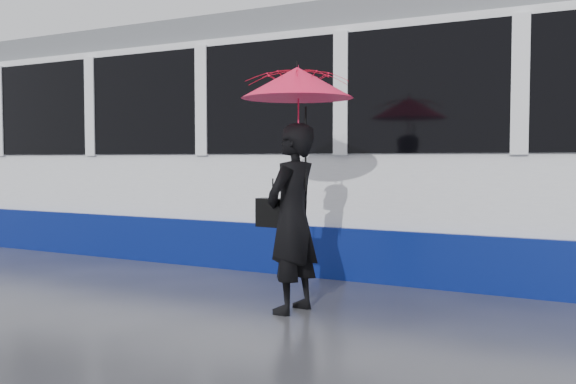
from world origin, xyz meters
The scene contains 6 objects.
ground centered at (0.00, 0.00, 0.00)m, with size 90.00×90.00×0.00m, color #2A2A2E.
rails centered at (0.00, 2.50, 0.01)m, with size 34.00×1.51×0.02m.
tram centered at (0.61, 2.50, 1.64)m, with size 26.00×2.56×3.35m.
woman centered at (0.36, -0.41, 0.88)m, with size 0.64×0.42×1.77m, color black.
umbrella centered at (0.41, -0.41, 1.94)m, with size 1.13×1.13×1.19m.
handbag centered at (0.14, -0.39, 0.93)m, with size 0.33×0.17×0.45m.
Camera 1 is at (3.14, -5.68, 1.44)m, focal length 40.00 mm.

